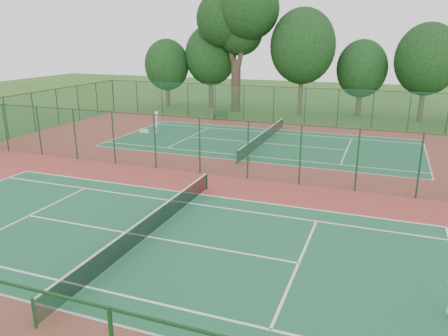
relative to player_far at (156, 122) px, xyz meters
The scene contains 17 objects.
ground 13.77m from the player_far, 44.07° to the right, with size 120.00×120.00×0.00m, color #315A1C.
red_pad 13.77m from the player_far, 44.07° to the right, with size 40.00×36.00×0.01m, color maroon.
court_near 21.04m from the player_far, 61.99° to the right, with size 23.77×10.97×0.01m, color #1D5C39.
court_far 9.93m from the player_far, ahead, with size 23.77×10.97×0.01m, color #1D5C3D.
fence_north 13.02m from the player_far, 40.55° to the left, with size 40.00×0.09×3.50m.
fence_divider 13.76m from the player_far, 44.07° to the right, with size 40.00×0.09×3.50m.
tennis_net_near 21.02m from the player_far, 61.99° to the right, with size 0.10×12.90×0.97m.
tennis_net_far 9.90m from the player_far, ahead, with size 0.10×12.90×0.97m.
player_far is the anchor object (origin of this frame).
trash_bin 8.13m from the player_far, 74.51° to the left, with size 0.50×0.50×0.90m, color slate.
bench 8.13m from the player_far, 67.93° to the left, with size 1.68×0.87×1.00m.
kit_bag 1.36m from the player_far, 159.88° to the right, with size 0.79×0.30×0.30m, color white.
stray_ball_a 15.56m from the player_far, 42.61° to the right, with size 0.07×0.07×0.07m, color yellow.
stray_ball_b 22.47m from the player_far, 27.02° to the right, with size 0.08×0.08×0.08m, color gold.
stray_ball_c 14.06m from the player_far, 48.04° to the right, with size 0.07×0.07×0.07m, color #CEE435.
big_tree 16.47m from the player_far, 78.10° to the left, with size 9.18×6.72×14.10m.
evergreen_row 18.01m from the player_far, 54.79° to the left, with size 39.00×5.00×12.00m, color black, non-canonical shape.
Camera 1 is at (8.91, -23.57, 8.11)m, focal length 35.00 mm.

